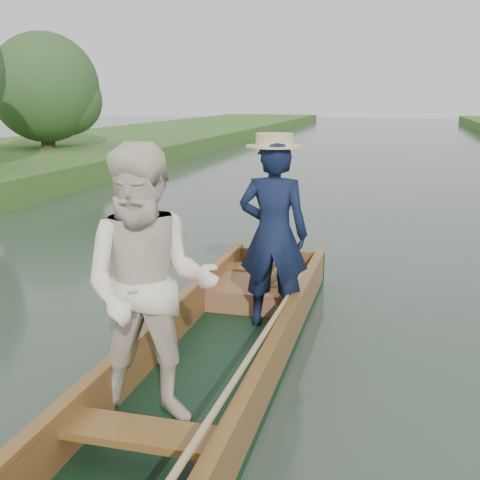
# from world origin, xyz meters

# --- Properties ---
(ground) EXTENTS (120.00, 120.00, 0.00)m
(ground) POSITION_xyz_m (0.00, 0.00, 0.00)
(ground) COLOR #283D30
(ground) RESTS_ON ground
(trees_far) EXTENTS (22.86, 9.91, 4.67)m
(trees_far) POSITION_xyz_m (-3.06, 10.15, 2.60)
(trees_far) COLOR #47331E
(trees_far) RESTS_ON ground
(punt) EXTENTS (1.28, 5.23, 1.95)m
(punt) POSITION_xyz_m (-0.02, -0.23, 0.70)
(punt) COLOR black
(punt) RESTS_ON ground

